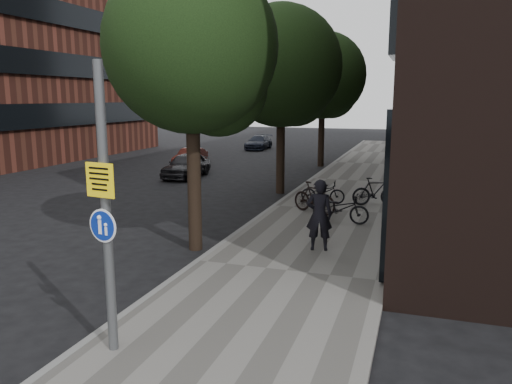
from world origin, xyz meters
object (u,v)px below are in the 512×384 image
at_px(pedestrian, 319,215).
at_px(parked_bike_facade_near, 341,208).
at_px(parked_car_near, 186,165).
at_px(signpost, 106,210).

height_order(pedestrian, parked_bike_facade_near, pedestrian).
xyz_separation_m(pedestrian, parked_car_near, (-8.95, 10.52, -0.42)).
distance_m(signpost, pedestrian, 6.64).
bearing_deg(parked_car_near, parked_bike_facade_near, -41.25).
relative_size(signpost, parked_bike_facade_near, 2.48).
xyz_separation_m(signpost, pedestrian, (2.05, 6.17, -1.31)).
bearing_deg(parked_bike_facade_near, signpost, 169.85).
bearing_deg(parked_car_near, pedestrian, -51.26).
relative_size(pedestrian, parked_car_near, 0.50).
bearing_deg(pedestrian, parked_car_near, -60.45).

